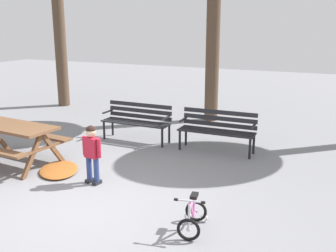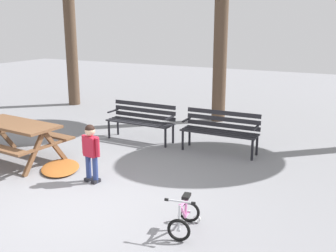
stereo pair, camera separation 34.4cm
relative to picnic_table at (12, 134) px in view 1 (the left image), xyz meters
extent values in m
plane|color=gray|center=(2.31, -1.02, -0.59)|extent=(36.00, 36.00, 0.00)
cube|color=brown|center=(0.00, 0.00, 0.15)|extent=(1.86, 0.91, 0.05)
cube|color=brown|center=(0.05, 0.55, -0.14)|extent=(1.81, 0.39, 0.04)
cube|color=brown|center=(0.76, -0.32, -0.24)|extent=(0.11, 0.57, 0.76)
cube|color=brown|center=(0.80, 0.18, -0.24)|extent=(0.11, 0.57, 0.76)
cube|color=brown|center=(0.78, -0.07, -0.17)|extent=(0.17, 1.10, 0.04)
cube|color=#232328|center=(1.41, 2.44, -0.15)|extent=(1.60, 0.09, 0.03)
cube|color=#232328|center=(1.41, 2.32, -0.15)|extent=(1.60, 0.09, 0.03)
cube|color=#232328|center=(1.41, 2.20, -0.15)|extent=(1.60, 0.09, 0.03)
cube|color=#232328|center=(1.41, 2.08, -0.15)|extent=(1.60, 0.09, 0.03)
cube|color=#232328|center=(1.42, 2.48, -0.05)|extent=(1.60, 0.07, 0.09)
cube|color=#232328|center=(1.42, 2.48, 0.08)|extent=(1.60, 0.07, 0.09)
cube|color=#232328|center=(1.42, 2.48, 0.21)|extent=(1.60, 0.07, 0.09)
cylinder|color=black|center=(2.16, 2.09, -0.37)|extent=(0.05, 0.05, 0.44)
cylinder|color=black|center=(2.16, 2.45, -0.37)|extent=(0.05, 0.05, 0.44)
cube|color=black|center=(2.16, 2.27, 0.03)|extent=(0.05, 0.40, 0.03)
cylinder|color=black|center=(0.66, 2.11, -0.37)|extent=(0.05, 0.05, 0.44)
cylinder|color=black|center=(0.66, 2.47, -0.37)|extent=(0.05, 0.05, 0.44)
cube|color=black|center=(0.66, 2.29, 0.03)|extent=(0.05, 0.40, 0.03)
cube|color=#232328|center=(3.31, 2.46, -0.15)|extent=(1.60, 0.09, 0.03)
cube|color=#232328|center=(3.31, 2.34, -0.15)|extent=(1.60, 0.09, 0.03)
cube|color=#232328|center=(3.31, 2.22, -0.15)|extent=(1.60, 0.09, 0.03)
cube|color=#232328|center=(3.31, 2.10, -0.15)|extent=(1.60, 0.09, 0.03)
cube|color=#232328|center=(3.31, 2.50, -0.05)|extent=(1.60, 0.06, 0.09)
cube|color=#232328|center=(3.31, 2.50, 0.08)|extent=(1.60, 0.06, 0.09)
cube|color=#232328|center=(3.31, 2.50, 0.21)|extent=(1.60, 0.06, 0.09)
cylinder|color=black|center=(4.06, 2.13, -0.37)|extent=(0.05, 0.05, 0.44)
cylinder|color=black|center=(4.06, 2.49, -0.37)|extent=(0.05, 0.05, 0.44)
cube|color=black|center=(4.06, 2.31, 0.03)|extent=(0.04, 0.40, 0.03)
cylinder|color=black|center=(2.56, 2.11, -0.37)|extent=(0.05, 0.05, 0.44)
cylinder|color=black|center=(2.56, 2.47, -0.37)|extent=(0.05, 0.05, 0.44)
cube|color=black|center=(2.56, 2.29, 0.03)|extent=(0.04, 0.40, 0.03)
cylinder|color=navy|center=(2.02, -0.20, -0.36)|extent=(0.09, 0.09, 0.46)
cube|color=black|center=(2.02, -0.20, -0.56)|extent=(0.11, 0.17, 0.06)
cylinder|color=navy|center=(1.86, -0.18, -0.36)|extent=(0.09, 0.09, 0.46)
cube|color=black|center=(1.86, -0.18, -0.56)|extent=(0.11, 0.17, 0.06)
cube|color=#B71E33|center=(1.94, -0.19, 0.04)|extent=(0.26, 0.17, 0.34)
sphere|color=#E0B28E|center=(1.94, -0.19, 0.31)|extent=(0.17, 0.17, 0.17)
sphere|color=black|center=(1.94, -0.19, 0.34)|extent=(0.16, 0.16, 0.16)
cylinder|color=#B71E33|center=(2.10, -0.21, 0.05)|extent=(0.07, 0.07, 0.32)
cylinder|color=#B71E33|center=(1.79, -0.17, 0.05)|extent=(0.07, 0.07, 0.32)
torus|color=black|center=(4.09, -1.23, -0.44)|extent=(0.30, 0.09, 0.30)
cylinder|color=silver|center=(4.09, -1.23, -0.44)|extent=(0.06, 0.05, 0.04)
torus|color=black|center=(4.00, -0.72, -0.44)|extent=(0.30, 0.09, 0.30)
cylinder|color=silver|center=(4.00, -0.72, -0.44)|extent=(0.06, 0.05, 0.04)
torus|color=white|center=(4.11, -0.70, -0.54)|extent=(0.11, 0.04, 0.11)
torus|color=white|center=(3.89, -0.74, -0.54)|extent=(0.11, 0.04, 0.11)
cylinder|color=pink|center=(4.06, -1.06, -0.27)|extent=(0.09, 0.31, 0.32)
cylinder|color=pink|center=(4.03, -0.90, -0.29)|extent=(0.05, 0.08, 0.27)
cylinder|color=pink|center=(4.02, -0.82, -0.43)|extent=(0.06, 0.20, 0.05)
cylinder|color=silver|center=(4.09, -1.22, -0.28)|extent=(0.04, 0.08, 0.32)
cylinder|color=pink|center=(4.05, -1.04, -0.17)|extent=(0.09, 0.32, 0.05)
cube|color=black|center=(4.03, -0.88, -0.14)|extent=(0.12, 0.18, 0.04)
cylinder|color=silver|center=(4.08, -1.20, -0.07)|extent=(0.34, 0.08, 0.02)
cylinder|color=black|center=(4.25, -1.17, -0.07)|extent=(0.06, 0.04, 0.04)
cylinder|color=black|center=(3.92, -1.23, -0.07)|extent=(0.06, 0.04, 0.04)
ellipsoid|color=#9E5623|center=(1.05, 0.01, -0.56)|extent=(1.14, 1.20, 0.07)
cylinder|color=brown|center=(-2.69, 4.87, 1.58)|extent=(0.37, 0.37, 4.35)
cylinder|color=brown|center=(2.31, 4.94, 1.57)|extent=(0.37, 0.37, 4.32)
camera|label=1|loc=(5.71, -5.42, 2.07)|focal=42.83mm
camera|label=2|loc=(6.02, -5.27, 2.07)|focal=42.83mm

